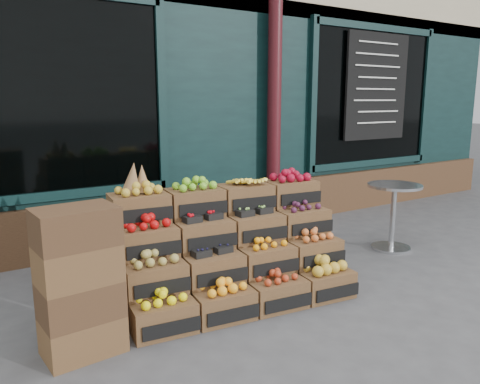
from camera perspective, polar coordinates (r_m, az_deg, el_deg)
ground at (r=4.28m, az=7.51°, el=-12.53°), size 60.00×60.00×0.00m
shop_facade at (r=8.50m, az=-15.63°, el=15.45°), size 12.00×6.24×4.80m
crate_display at (r=4.15m, az=-1.31°, el=-7.60°), size 2.04×1.17×1.22m
spare_crates at (r=3.36m, az=-18.98°, el=-10.36°), size 0.54×0.40×1.03m
bistro_table at (r=5.65m, az=18.18°, el=-1.98°), size 0.61×0.61×0.77m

